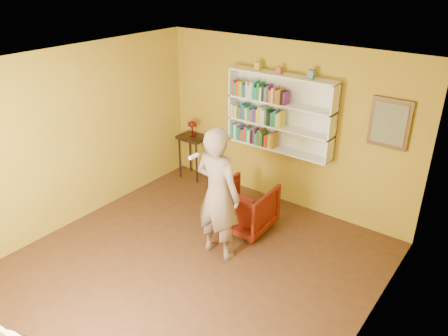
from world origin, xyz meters
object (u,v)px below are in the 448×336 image
Objects in this scene: ruby_lustre at (192,126)px; console_table at (193,143)px; bookshelf at (282,112)px; armchair at (246,207)px; person at (218,194)px.

console_table is at bearing -63.43° from ruby_lustre.
bookshelf is 2.24× the size of armchair.
console_table is 2.91× the size of ruby_lustre.
console_table is at bearing -27.98° from armchair.
bookshelf reaches higher than console_table.
ruby_lustre is at bearing -27.98° from armchair.
console_table reaches higher than armchair.
person reaches higher than ruby_lustre.
armchair is 0.96m from person.
console_table is 1.04× the size of armchair.
person is at bearing 92.22° from armchair.
person is (0.06, -0.76, 0.58)m from armchair.
bookshelf is 1.97m from console_table.
ruby_lustre is (-0.00, 0.00, 0.35)m from console_table.
bookshelf reaches higher than armchair.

